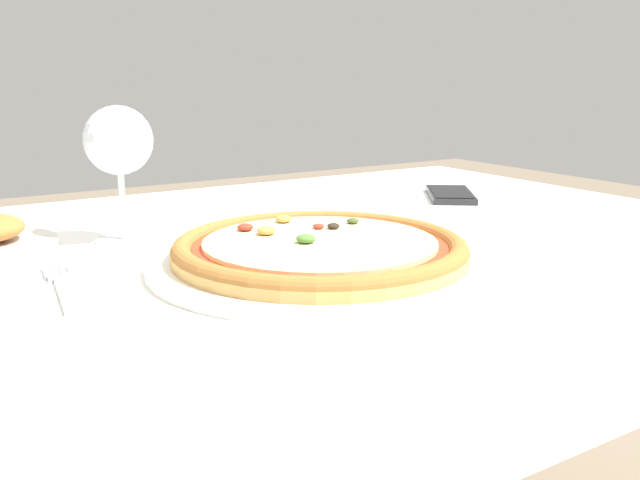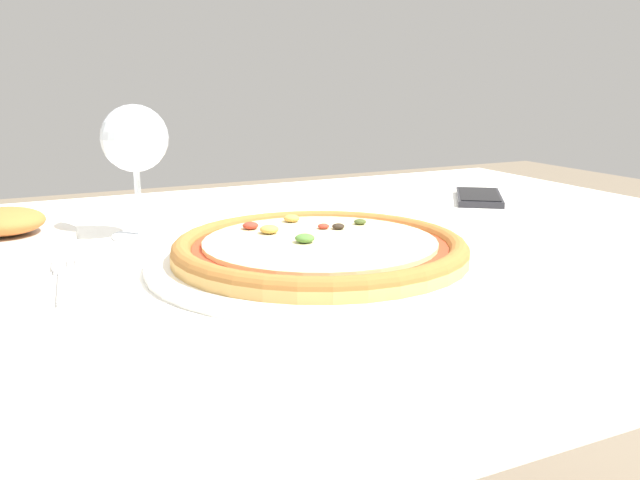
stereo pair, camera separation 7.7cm
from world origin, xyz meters
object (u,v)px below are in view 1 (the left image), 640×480
Objects in this scene: pizza_plate at (320,252)px; wine_glass_far_left at (119,144)px; cell_phone at (450,194)px; fork at (63,285)px; dining_table at (267,324)px.

pizza_plate is 0.29m from wine_glass_far_left.
pizza_plate reaches higher than cell_phone.
cell_phone is at bearing 30.51° from pizza_plate.
fork is (-0.25, 0.07, -0.01)m from pizza_plate.
wine_glass_far_left is (-0.14, 0.23, 0.10)m from pizza_plate.
wine_glass_far_left is at bearing -178.47° from cell_phone.
fork is 0.69m from cell_phone.
cell_phone is (0.41, 0.24, -0.01)m from pizza_plate.
cell_phone is (0.67, 0.17, 0.00)m from fork.
cell_phone reaches higher than fork.
pizza_plate is 2.36× the size of cell_phone.
fork is 1.01× the size of wine_glass_far_left.
dining_table is 0.13m from pizza_plate.
dining_table is at bearing -51.94° from wine_glass_far_left.
pizza_plate is at bearing -72.03° from dining_table.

